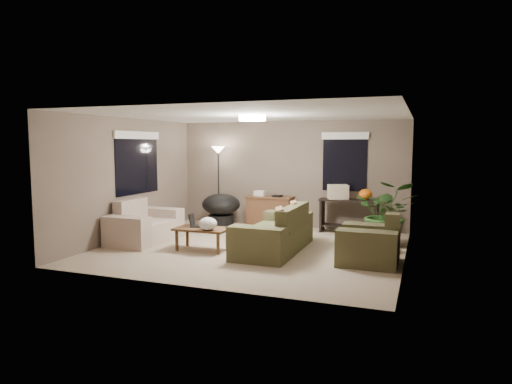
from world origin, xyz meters
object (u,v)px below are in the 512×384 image
(console_table, at_px, (349,213))
(armchair, at_px, (370,245))
(main_sofa, at_px, (276,235))
(floor_lamp, at_px, (218,159))
(coffee_table, at_px, (202,231))
(cat_scratching_post, at_px, (392,241))
(loveseat, at_px, (144,227))
(houseplant, at_px, (387,220))
(papasan_chair, at_px, (221,208))
(desk, at_px, (270,212))

(console_table, bearing_deg, armchair, -73.51)
(main_sofa, distance_m, floor_lamp, 3.36)
(coffee_table, bearing_deg, floor_lamp, 108.69)
(cat_scratching_post, bearing_deg, console_table, 122.93)
(loveseat, relative_size, houseplant, 1.26)
(floor_lamp, bearing_deg, houseplant, -13.54)
(papasan_chair, relative_size, houseplant, 0.78)
(papasan_chair, bearing_deg, console_table, 7.29)
(loveseat, bearing_deg, floor_lamp, 76.26)
(coffee_table, relative_size, papasan_chair, 1.01)
(loveseat, relative_size, desk, 1.45)
(main_sofa, distance_m, coffee_table, 1.38)
(main_sofa, xyz_separation_m, floor_lamp, (-2.19, 2.18, 1.30))
(main_sofa, height_order, floor_lamp, floor_lamp)
(armchair, height_order, console_table, armchair)
(console_table, height_order, cat_scratching_post, console_table)
(papasan_chair, bearing_deg, houseplant, -9.13)
(console_table, height_order, houseplant, houseplant)
(houseplant, xyz_separation_m, cat_scratching_post, (0.13, -0.59, -0.28))
(loveseat, distance_m, coffee_table, 1.49)
(desk, relative_size, houseplant, 0.87)
(console_table, height_order, floor_lamp, floor_lamp)
(armchair, bearing_deg, console_table, 106.49)
(main_sofa, distance_m, armchair, 1.75)
(main_sofa, distance_m, console_table, 2.41)
(desk, bearing_deg, floor_lamp, 178.92)
(armchair, distance_m, cat_scratching_post, 0.96)
(armchair, height_order, floor_lamp, floor_lamp)
(papasan_chair, distance_m, floor_lamp, 1.21)
(cat_scratching_post, bearing_deg, floor_lamp, 159.46)
(main_sofa, relative_size, papasan_chair, 2.23)
(papasan_chair, distance_m, cat_scratching_post, 4.15)
(loveseat, distance_m, cat_scratching_post, 4.83)
(cat_scratching_post, bearing_deg, loveseat, -170.88)
(coffee_table, height_order, papasan_chair, papasan_chair)
(coffee_table, distance_m, console_table, 3.49)
(loveseat, bearing_deg, main_sofa, 3.18)
(loveseat, height_order, cat_scratching_post, loveseat)
(armchair, bearing_deg, coffee_table, -177.38)
(main_sofa, xyz_separation_m, loveseat, (-2.76, -0.15, 0.00))
(cat_scratching_post, bearing_deg, armchair, -107.47)
(houseplant, relative_size, cat_scratching_post, 2.54)
(loveseat, height_order, desk, loveseat)
(loveseat, height_order, papasan_chair, loveseat)
(main_sofa, bearing_deg, floor_lamp, 135.07)
(desk, relative_size, floor_lamp, 0.58)
(houseplant, bearing_deg, desk, 160.73)
(main_sofa, relative_size, console_table, 1.69)
(main_sofa, relative_size, floor_lamp, 1.15)
(coffee_table, distance_m, floor_lamp, 3.03)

